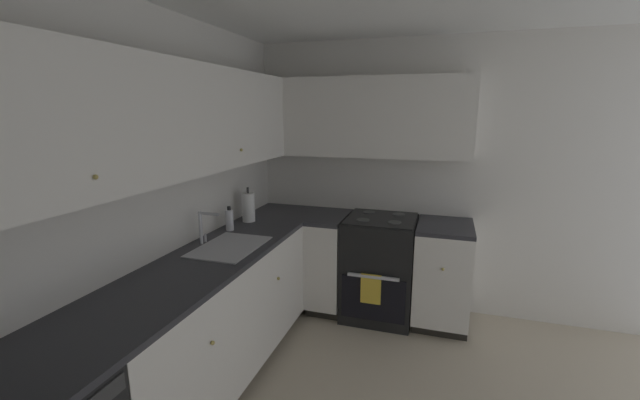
% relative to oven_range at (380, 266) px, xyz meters
% --- Properties ---
extents(wall_back, '(4.17, 0.05, 2.49)m').
position_rel_oven_range_xyz_m(wall_back, '(-1.75, 1.25, 0.78)').
color(wall_back, silver).
rests_on(wall_back, ground_plane).
extents(wall_right, '(0.05, 3.60, 2.49)m').
position_rel_oven_range_xyz_m(wall_right, '(0.31, -0.52, 0.78)').
color(wall_right, silver).
rests_on(wall_right, ground_plane).
extents(lower_cabinets_back, '(2.03, 0.62, 0.88)m').
position_rel_oven_range_xyz_m(lower_cabinets_back, '(-1.33, 0.93, -0.02)').
color(lower_cabinets_back, silver).
rests_on(lower_cabinets_back, ground_plane).
extents(countertop_back, '(3.23, 0.60, 0.03)m').
position_rel_oven_range_xyz_m(countertop_back, '(-1.33, 0.93, 0.43)').
color(countertop_back, '#2D2D33').
rests_on(countertop_back, lower_cabinets_back).
extents(lower_cabinets_right, '(0.62, 1.41, 0.88)m').
position_rel_oven_range_xyz_m(lower_cabinets_right, '(-0.02, -0.14, -0.02)').
color(lower_cabinets_right, silver).
rests_on(lower_cabinets_right, ground_plane).
extents(countertop_right, '(0.60, 1.41, 0.03)m').
position_rel_oven_range_xyz_m(countertop_right, '(-0.02, -0.14, 0.43)').
color(countertop_right, '#2D2D33').
rests_on(countertop_right, lower_cabinets_right).
extents(oven_range, '(0.68, 0.62, 1.07)m').
position_rel_oven_range_xyz_m(oven_range, '(0.00, 0.00, 0.00)').
color(oven_range, black).
rests_on(oven_range, ground_plane).
extents(upper_cabinets_back, '(2.91, 0.34, 0.69)m').
position_rel_oven_range_xyz_m(upper_cabinets_back, '(-1.49, 1.07, 1.33)').
color(upper_cabinets_back, silver).
extents(upper_cabinets_right, '(0.32, 1.96, 0.69)m').
position_rel_oven_range_xyz_m(upper_cabinets_right, '(0.12, 0.25, 1.33)').
color(upper_cabinets_right, silver).
extents(sink, '(0.57, 0.40, 0.10)m').
position_rel_oven_range_xyz_m(sink, '(-1.08, 0.90, 0.41)').
color(sink, '#B7B7BC').
rests_on(sink, countertop_back).
extents(faucet, '(0.07, 0.16, 0.24)m').
position_rel_oven_range_xyz_m(faucet, '(-1.07, 1.11, 0.59)').
color(faucet, silver).
rests_on(faucet, countertop_back).
extents(soap_bottle, '(0.06, 0.06, 0.20)m').
position_rel_oven_range_xyz_m(soap_bottle, '(-0.71, 1.11, 0.54)').
color(soap_bottle, silver).
rests_on(soap_bottle, countertop_back).
extents(paper_towel_roll, '(0.11, 0.11, 0.31)m').
position_rel_oven_range_xyz_m(paper_towel_roll, '(-0.42, 1.09, 0.58)').
color(paper_towel_roll, white).
rests_on(paper_towel_roll, countertop_back).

